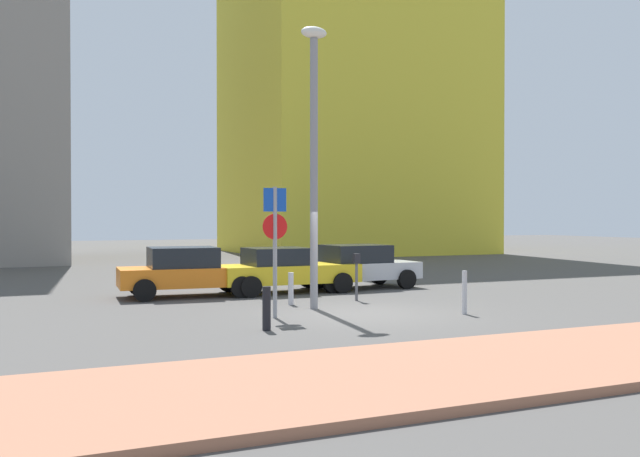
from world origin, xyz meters
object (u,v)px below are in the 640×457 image
at_px(street_lamp, 314,144).
at_px(parking_meter, 357,270).
at_px(parked_car_silver, 357,266).
at_px(traffic_bollard_mid, 291,289).
at_px(traffic_bollard_near, 464,292).
at_px(traffic_bollard_far, 267,308).
at_px(parking_sign_post, 275,235).
at_px(parked_car_orange, 187,271).
at_px(parked_car_yellow, 285,270).

bearing_deg(street_lamp, parking_meter, 31.76).
relative_size(parked_car_silver, traffic_bollard_mid, 4.73).
bearing_deg(parking_meter, traffic_bollard_near, -72.05).
relative_size(parking_meter, traffic_bollard_far, 1.46).
distance_m(parked_car_silver, parking_meter, 3.46).
bearing_deg(parking_sign_post, parking_meter, 34.29).
bearing_deg(parked_car_silver, parked_car_orange, -178.79).
bearing_deg(parked_car_yellow, traffic_bollard_near, -70.50).
relative_size(parked_car_yellow, traffic_bollard_mid, 5.08).
distance_m(parked_car_orange, street_lamp, 5.85).
xyz_separation_m(parked_car_silver, traffic_bollard_far, (-5.65, -6.94, -0.29)).
bearing_deg(parked_car_orange, parking_meter, -35.47).
xyz_separation_m(parking_sign_post, traffic_bollard_near, (4.43, -1.29, -1.41)).
bearing_deg(parked_car_yellow, parked_car_orange, 177.15).
height_order(parked_car_yellow, traffic_bollard_far, parked_car_yellow).
height_order(parked_car_orange, traffic_bollard_far, parked_car_orange).
distance_m(parked_car_yellow, parking_sign_post, 5.63).
distance_m(parked_car_yellow, traffic_bollard_far, 7.31).
bearing_deg(traffic_bollard_near, parked_car_yellow, 109.50).
relative_size(parked_car_orange, traffic_bollard_near, 3.94).
distance_m(parked_car_yellow, parking_meter, 3.01).
xyz_separation_m(parked_car_yellow, traffic_bollard_near, (2.24, -6.33, -0.19)).
bearing_deg(traffic_bollard_mid, street_lamp, -76.91).
relative_size(parked_car_silver, traffic_bollard_far, 4.49).
relative_size(parked_car_orange, parking_sign_post, 1.36).
bearing_deg(parked_car_yellow, parking_meter, -68.59).
height_order(parked_car_yellow, street_lamp, street_lamp).
bearing_deg(traffic_bollard_near, parking_sign_post, 163.77).
height_order(parking_meter, traffic_bollard_near, parking_meter).
bearing_deg(traffic_bollard_mid, parked_car_silver, 41.28).
bearing_deg(parked_car_silver, traffic_bollard_far, -129.15).
xyz_separation_m(parked_car_orange, street_lamp, (2.35, -4.07, 3.49)).
bearing_deg(parked_car_orange, parked_car_yellow, -2.85).
height_order(parking_sign_post, traffic_bollard_mid, parking_sign_post).
relative_size(parked_car_silver, traffic_bollard_near, 3.88).
bearing_deg(street_lamp, traffic_bollard_far, -129.58).
bearing_deg(parked_car_silver, traffic_bollard_mid, -138.72).
xyz_separation_m(parked_car_silver, parking_sign_post, (-4.86, -5.32, 1.19)).
bearing_deg(parking_sign_post, parked_car_orange, 99.39).
height_order(parked_car_silver, traffic_bollard_near, parked_car_silver).
relative_size(parking_sign_post, traffic_bollard_mid, 3.53).
bearing_deg(parking_meter, traffic_bollard_far, -136.51).
bearing_deg(parked_car_orange, parked_car_silver, 1.21).
height_order(parked_car_yellow, parking_sign_post, parking_sign_post).
height_order(parked_car_yellow, parked_car_silver, parked_car_silver).
relative_size(parked_car_silver, parking_sign_post, 1.34).
bearing_deg(street_lamp, parked_car_orange, 119.96).
height_order(parked_car_orange, parking_sign_post, parking_sign_post).
relative_size(traffic_bollard_mid, traffic_bollard_far, 0.95).
relative_size(parked_car_orange, traffic_bollard_mid, 4.79).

